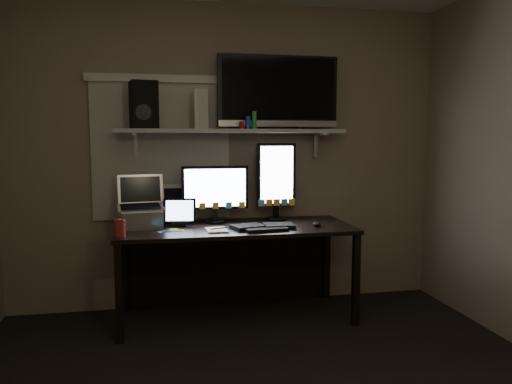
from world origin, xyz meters
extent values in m
plane|color=gray|center=(0.00, 1.80, 1.25)|extent=(3.60, 0.00, 3.60)
cube|color=beige|center=(-0.55, 1.79, 1.30)|extent=(1.10, 0.02, 1.10)
cube|color=black|center=(0.00, 1.43, 0.71)|extent=(1.80, 0.75, 0.03)
cube|color=black|center=(0.00, 1.78, 0.35)|extent=(1.80, 0.02, 0.70)
cube|color=black|center=(-0.86, 1.09, 0.35)|extent=(0.05, 0.05, 0.70)
cube|color=black|center=(0.86, 1.09, 0.35)|extent=(0.05, 0.05, 0.70)
cube|color=black|center=(-0.86, 1.76, 0.35)|extent=(0.05, 0.05, 0.70)
cube|color=black|center=(0.86, 1.76, 0.35)|extent=(0.05, 0.05, 0.70)
cube|color=#9C9D98|center=(0.00, 1.62, 1.46)|extent=(1.80, 0.35, 0.03)
cube|color=black|center=(-0.13, 1.61, 0.96)|extent=(0.53, 0.07, 0.47)
cube|color=black|center=(0.38, 1.65, 1.05)|extent=(0.33, 0.08, 0.65)
cube|color=black|center=(0.19, 1.30, 0.74)|extent=(0.50, 0.24, 0.03)
ellipsoid|color=black|center=(0.61, 1.29, 0.75)|extent=(0.09, 0.11, 0.04)
cube|color=silver|center=(-0.17, 1.26, 0.74)|extent=(0.16, 0.21, 0.01)
cube|color=black|center=(-0.42, 1.51, 0.84)|extent=(0.26, 0.14, 0.22)
cube|color=black|center=(-0.42, 1.70, 0.88)|extent=(0.24, 0.12, 0.30)
cube|color=#A2A3A7|center=(-0.72, 1.50, 0.92)|extent=(0.38, 0.33, 0.39)
cylinder|color=maroon|center=(-0.85, 1.19, 0.79)|extent=(0.11, 0.11, 0.12)
cube|color=black|center=(0.39, 1.66, 1.78)|extent=(0.99, 0.19, 0.59)
cube|color=beige|center=(-0.23, 1.65, 1.63)|extent=(0.13, 0.26, 0.30)
cube|color=black|center=(-0.68, 1.62, 1.66)|extent=(0.23, 0.27, 0.36)
camera|label=1|loc=(-0.58, -2.34, 1.42)|focal=35.00mm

